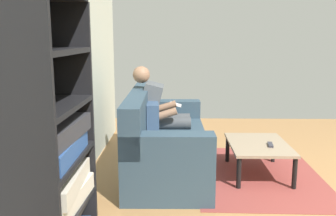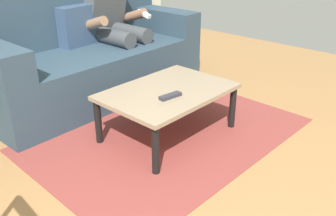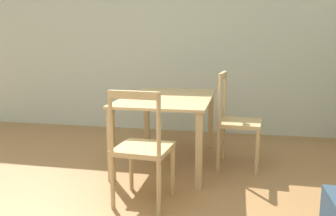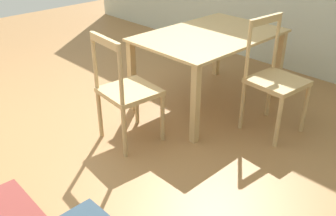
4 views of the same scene
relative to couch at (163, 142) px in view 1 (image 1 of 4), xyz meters
The scene contains 7 objects.
wall_back 1.89m from the couch, 145.20° to the left, with size 6.44×0.12×2.62m, color beige.
couch is the anchor object (origin of this frame).
person_lounging 0.44m from the couch, ahead, with size 0.60×0.92×1.21m.
coffee_table 1.11m from the couch, 95.92° to the right, with size 0.94×0.66×0.37m.
tv_remote 1.23m from the couch, 99.83° to the right, with size 0.05×0.17×0.02m, color #2D2D38.
bookshelf 2.01m from the couch, 159.73° to the left, with size 0.93×0.36×1.85m.
area_rug 1.16m from the couch, 95.92° to the right, with size 2.00×1.40×0.01m, color brown.
Camera 1 is at (-2.87, 2.06, 1.55)m, focal length 39.51 mm.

